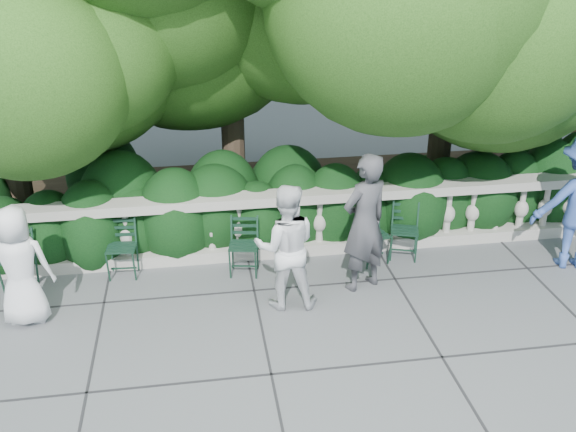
{
  "coord_description": "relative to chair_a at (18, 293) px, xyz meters",
  "views": [
    {
      "loc": [
        -1.2,
        -6.7,
        4.62
      ],
      "look_at": [
        0.0,
        1.0,
        1.0
      ],
      "focal_mm": 40.0,
      "sensor_mm": 36.0,
      "label": 1
    }
  ],
  "objects": [
    {
      "name": "ground",
      "position": [
        3.68,
        -1.23,
        0.0
      ],
      "size": [
        90.0,
        90.0,
        0.0
      ],
      "primitive_type": "plane",
      "color": "#4E5056",
      "rests_on": "ground"
    },
    {
      "name": "balustrade",
      "position": [
        3.68,
        0.57,
        0.49
      ],
      "size": [
        12.0,
        0.44,
        1.0
      ],
      "color": "#9E998E",
      "rests_on": "ground"
    },
    {
      "name": "shrub_hedge",
      "position": [
        3.68,
        1.77,
        0.0
      ],
      "size": [
        15.0,
        2.6,
        1.7
      ],
      "primitive_type": null,
      "color": "black",
      "rests_on": "ground"
    },
    {
      "name": "chair_a",
      "position": [
        0.0,
        0.0,
        0.0
      ],
      "size": [
        0.5,
        0.53,
        0.84
      ],
      "primitive_type": null,
      "rotation": [
        0.0,
        0.0,
        -0.13
      ],
      "color": "black",
      "rests_on": "ground"
    },
    {
      "name": "chair_b",
      "position": [
        1.38,
        0.12,
        0.0
      ],
      "size": [
        0.47,
        0.51,
        0.84
      ],
      "primitive_type": null,
      "rotation": [
        0.0,
        0.0,
        -0.07
      ],
      "color": "black",
      "rests_on": "ground"
    },
    {
      "name": "chair_c",
      "position": [
        3.06,
        -0.08,
        0.0
      ],
      "size": [
        0.52,
        0.55,
        0.84
      ],
      "primitive_type": null,
      "rotation": [
        0.0,
        0.0,
        -0.19
      ],
      "color": "black",
      "rests_on": "ground"
    },
    {
      "name": "chair_d",
      "position": [
        5.44,
        0.04,
        0.0
      ],
      "size": [
        0.57,
        0.59,
        0.84
      ],
      "primitive_type": null,
      "rotation": [
        0.0,
        0.0,
        -0.31
      ],
      "color": "black",
      "rests_on": "ground"
    },
    {
      "name": "chair_e",
      "position": [
        5.03,
        -0.04,
        0.0
      ],
      "size": [
        0.56,
        0.58,
        0.84
      ],
      "primitive_type": null,
      "rotation": [
        0.0,
        0.0,
        0.28
      ],
      "color": "black",
      "rests_on": "ground"
    },
    {
      "name": "person_businessman",
      "position": [
        0.29,
        -0.69,
        0.78
      ],
      "size": [
        0.79,
        0.54,
        1.56
      ],
      "primitive_type": "imported",
      "rotation": [
        0.0,
        0.0,
        3.08
      ],
      "color": "white",
      "rests_on": "ground"
    },
    {
      "name": "person_woman_grey",
      "position": [
        4.66,
        -0.53,
        0.97
      ],
      "size": [
        0.84,
        0.72,
        1.94
      ],
      "primitive_type": "imported",
      "rotation": [
        0.0,
        0.0,
        3.57
      ],
      "color": "#403F44",
      "rests_on": "ground"
    },
    {
      "name": "person_casual_man",
      "position": [
        3.56,
        -0.81,
        0.84
      ],
      "size": [
        0.88,
        0.72,
        1.69
      ],
      "primitive_type": "imported",
      "rotation": [
        0.0,
        0.0,
        3.04
      ],
      "color": "silver",
      "rests_on": "ground"
    }
  ]
}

